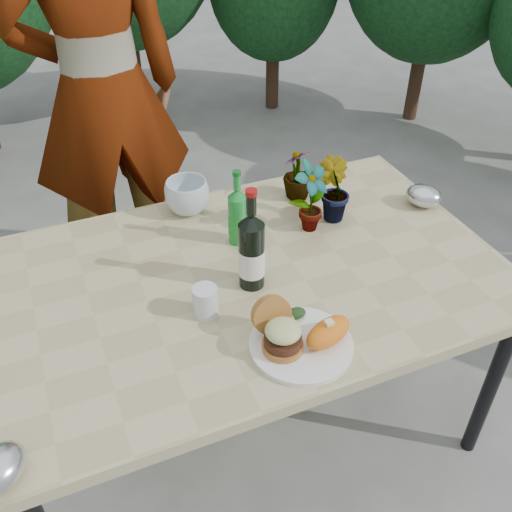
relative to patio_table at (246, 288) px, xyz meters
name	(u,v)px	position (x,y,z in m)	size (l,w,h in m)	color
ground	(248,421)	(0.00, 0.00, -0.69)	(80.00, 80.00, 0.00)	#63635F
patio_table	(246,288)	(0.00, 0.00, 0.00)	(1.60, 1.00, 0.75)	tan
shrub_hedge	(79,7)	(-0.17, 1.70, 0.45)	(6.90, 5.04, 2.09)	#382316
dinner_plate	(301,345)	(0.02, -0.34, 0.06)	(0.28, 0.28, 0.01)	white
burger_stack	(280,332)	(-0.03, -0.32, 0.12)	(0.11, 0.16, 0.11)	#B7722D
sweet_potato	(328,332)	(0.09, -0.36, 0.10)	(0.15, 0.08, 0.06)	orange
grilled_veg	(292,315)	(0.04, -0.24, 0.09)	(0.08, 0.05, 0.03)	olive
wine_bottle	(252,252)	(0.00, -0.05, 0.18)	(0.08, 0.08, 0.33)	black
sparkling_water	(238,217)	(0.04, 0.17, 0.15)	(0.06, 0.06, 0.27)	#18872D
plastic_cup	(205,302)	(-0.17, -0.12, 0.10)	(0.07, 0.07, 0.10)	silver
seedling_left	(311,198)	(0.29, 0.14, 0.18)	(0.13, 0.09, 0.25)	#226121
seedling_mid	(333,190)	(0.39, 0.18, 0.17)	(0.12, 0.10, 0.22)	#2D5C1F
seedling_right	(298,173)	(0.34, 0.35, 0.16)	(0.11, 0.11, 0.20)	#21591E
blue_bowl	(187,197)	(-0.06, 0.41, 0.12)	(0.16, 0.16, 0.12)	silver
foil_packet_right	(424,196)	(0.74, 0.12, 0.10)	(0.13, 0.11, 0.08)	silver
person	(102,93)	(-0.21, 1.06, 0.28)	(0.71, 0.46, 1.94)	#A56C52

